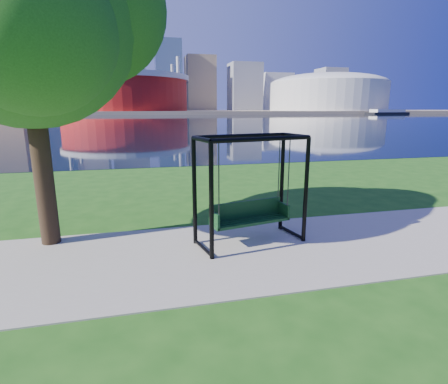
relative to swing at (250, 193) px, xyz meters
name	(u,v)px	position (x,y,z in m)	size (l,w,h in m)	color
ground	(226,245)	(-0.59, -0.03, -1.27)	(900.00, 900.00, 0.00)	#1E5114
path	(231,253)	(-0.59, -0.53, -1.25)	(120.00, 4.00, 0.03)	#9E937F
river	(145,120)	(-0.59, 101.97, -1.26)	(900.00, 180.00, 0.02)	black
far_bank	(141,112)	(-0.59, 305.97, -0.27)	(900.00, 228.00, 2.00)	#937F60
stadium	(124,91)	(-10.59, 234.97, 12.96)	(83.00, 83.00, 32.00)	maroon
arena	(328,91)	(134.41, 234.97, 14.61)	(84.00, 84.00, 26.56)	beige
skyline	(133,70)	(-4.86, 319.36, 34.62)	(392.00, 66.00, 96.50)	gray
swing	(250,193)	(0.00, 0.00, 0.00)	(2.73, 1.61, 2.62)	black
park_tree	(21,9)	(-4.77, 1.13, 4.00)	(6.10, 5.51, 7.58)	black
barge	(387,112)	(148.50, 185.34, 0.10)	(31.12, 13.80, 3.01)	black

